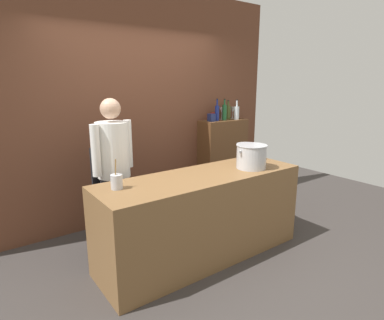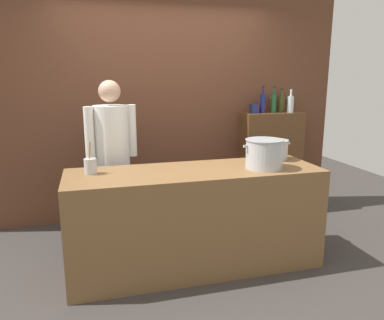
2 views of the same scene
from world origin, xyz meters
name	(u,v)px [view 2 (image 2 of 2)]	position (x,y,z in m)	size (l,w,h in m)	color
ground_plane	(195,265)	(0.00, 0.00, 0.00)	(8.00, 8.00, 0.00)	#383330
brick_back_panel	(163,93)	(0.00, 1.40, 1.50)	(4.40, 0.10, 3.00)	brown
prep_counter	(195,219)	(0.00, 0.00, 0.45)	(2.21, 0.70, 0.90)	brown
bar_cabinet	(270,162)	(1.33, 1.19, 0.63)	(0.76, 0.32, 1.26)	brown
chef	(112,152)	(-0.66, 0.68, 0.96)	(0.50, 0.40, 1.66)	black
stockpot_large	(264,154)	(0.60, -0.10, 1.03)	(0.39, 0.33, 0.26)	#B7BABF
stockpot_small	(274,149)	(0.86, 0.21, 1.00)	(0.33, 0.27, 0.19)	#B7BABF
utensil_crock	(90,166)	(-0.88, 0.10, 0.97)	(0.10, 0.10, 0.27)	#B7BABF
wine_bottle_green	(274,103)	(1.33, 1.17, 1.38)	(0.07, 0.07, 0.32)	#1E592D
wine_bottle_olive	(281,103)	(1.49, 1.26, 1.37)	(0.08, 0.08, 0.29)	#475123
wine_bottle_clear	(291,104)	(1.54, 1.12, 1.37)	(0.08, 0.08, 0.30)	silver
wine_bottle_cobalt	(263,103)	(1.19, 1.18, 1.38)	(0.06, 0.06, 0.33)	navy
wine_glass_wide	(289,101)	(1.61, 1.29, 1.38)	(0.08, 0.08, 0.18)	silver
wine_glass_short	(273,101)	(1.38, 1.29, 1.39)	(0.07, 0.07, 0.18)	silver
spice_tin_navy	(254,109)	(1.07, 1.16, 1.31)	(0.09, 0.09, 0.11)	navy
spice_tin_red	(262,108)	(1.23, 1.28, 1.31)	(0.08, 0.08, 0.11)	red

